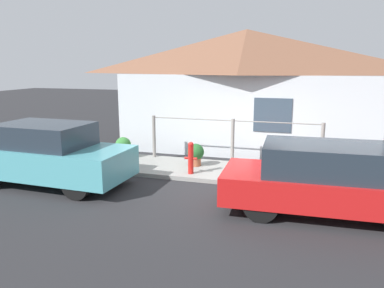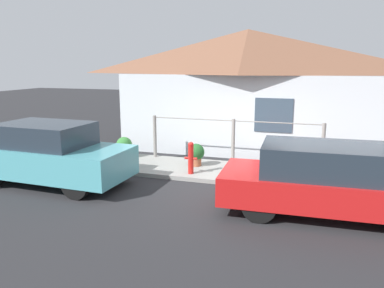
{
  "view_description": "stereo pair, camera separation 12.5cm",
  "coord_description": "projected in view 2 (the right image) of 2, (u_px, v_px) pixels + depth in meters",
  "views": [
    {
      "loc": [
        1.94,
        -8.51,
        2.88
      ],
      "look_at": [
        -0.76,
        0.3,
        0.9
      ],
      "focal_mm": 35.0,
      "sensor_mm": 36.0,
      "label": 1
    },
    {
      "loc": [
        2.06,
        -8.47,
        2.88
      ],
      "look_at": [
        -0.76,
        0.3,
        0.9
      ],
      "focal_mm": 35.0,
      "sensor_mm": 36.0,
      "label": 2
    }
  ],
  "objects": [
    {
      "name": "fence",
      "position": [
        233.0,
        139.0,
        10.56
      ],
      "size": [
        4.9,
        0.1,
        1.26
      ],
      "color": "gray",
      "rests_on": "sidewalk"
    },
    {
      "name": "house",
      "position": [
        247.0,
        57.0,
        11.84
      ],
      "size": [
        8.45,
        2.23,
        3.95
      ],
      "color": "silver",
      "rests_on": "ground_plane"
    },
    {
      "name": "car_right",
      "position": [
        330.0,
        181.0,
        7.14
      ],
      "size": [
        4.29,
        1.79,
        1.39
      ],
      "rotation": [
        0.0,
        0.0,
        0.04
      ],
      "color": "red",
      "rests_on": "ground_plane"
    },
    {
      "name": "sidewalk",
      "position": [
        226.0,
        172.0,
        9.97
      ],
      "size": [
        24.0,
        1.88,
        0.11
      ],
      "color": "gray",
      "rests_on": "ground_plane"
    },
    {
      "name": "fire_hydrant",
      "position": [
        191.0,
        157.0,
        9.56
      ],
      "size": [
        0.33,
        0.15,
        0.84
      ],
      "color": "red",
      "rests_on": "sidewalk"
    },
    {
      "name": "potted_plant_by_fence",
      "position": [
        124.0,
        146.0,
        11.25
      ],
      "size": [
        0.47,
        0.47,
        0.63
      ],
      "color": "brown",
      "rests_on": "sidewalk"
    },
    {
      "name": "ground_plane",
      "position": [
        218.0,
        185.0,
        9.11
      ],
      "size": [
        60.0,
        60.0,
        0.0
      ],
      "primitive_type": "plane",
      "color": "#262628"
    },
    {
      "name": "car_left",
      "position": [
        50.0,
        154.0,
        9.05
      ],
      "size": [
        3.91,
        1.78,
        1.49
      ],
      "rotation": [
        0.0,
        0.0,
        -0.03
      ],
      "color": "teal",
      "rests_on": "ground_plane"
    },
    {
      "name": "potted_plant_near_hydrant",
      "position": [
        196.0,
        154.0,
        10.32
      ],
      "size": [
        0.46,
        0.46,
        0.62
      ],
      "color": "#9E5638",
      "rests_on": "sidewalk"
    }
  ]
}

